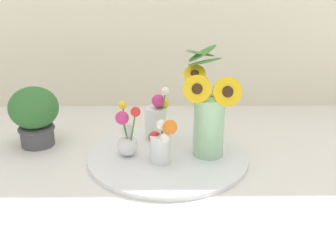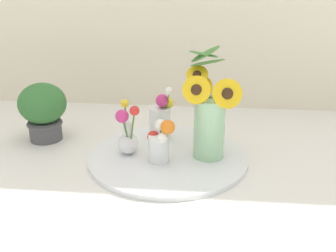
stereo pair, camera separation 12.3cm
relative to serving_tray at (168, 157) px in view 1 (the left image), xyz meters
The scene contains 7 objects.
ground_plane 0.05m from the serving_tray, 83.76° to the right, with size 6.00×6.00×0.00m, color silver.
serving_tray is the anchor object (origin of this frame).
mason_jar_sunflowers 0.19m from the serving_tray, ahead, with size 0.19×0.17×0.34m.
vase_small_center 0.09m from the serving_tray, 114.52° to the right, with size 0.08×0.08×0.14m.
vase_bulb_right 0.15m from the serving_tray, behind, with size 0.08×0.11×0.18m.
vase_small_back 0.16m from the serving_tray, 106.16° to the left, with size 0.09×0.07×0.19m.
potted_plant 0.48m from the serving_tray, 165.28° to the left, with size 0.17×0.17×0.21m.
Camera 1 is at (-0.02, -1.09, 0.57)m, focal length 42.00 mm.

